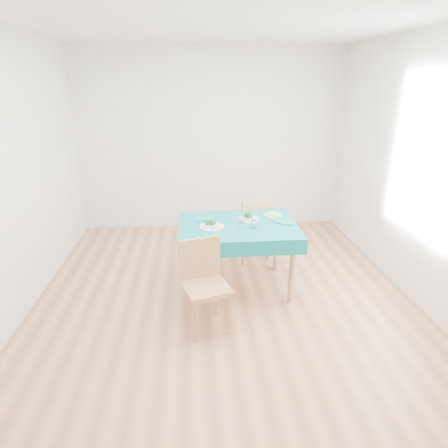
{
  "coord_description": "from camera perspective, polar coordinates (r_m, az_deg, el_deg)",
  "views": [
    {
      "loc": [
        -0.3,
        -3.5,
        2.17
      ],
      "look_at": [
        0.0,
        0.0,
        0.85
      ],
      "focal_mm": 30.0,
      "sensor_mm": 36.0,
      "label": 1
    }
  ],
  "objects": [
    {
      "name": "bowl_near",
      "position": [
        3.91,
        -1.88,
        0.03
      ],
      "size": [
        0.26,
        0.26,
        0.08
      ],
      "primitive_type": null,
      "color": "white",
      "rests_on": "table"
    },
    {
      "name": "table",
      "position": [
        4.16,
        2.07,
        -4.91
      ],
      "size": [
        1.25,
        0.95,
        0.76
      ],
      "primitive_type": "cube",
      "color": "#0A666C",
      "rests_on": "ground"
    },
    {
      "name": "napkin_far",
      "position": [
        4.12,
        9.2,
        0.34
      ],
      "size": [
        0.27,
        0.25,
        0.01
      ],
      "primitive_type": "cube",
      "rotation": [
        0.0,
        0.0,
        -0.57
      ],
      "color": "#0E7278",
      "rests_on": "table"
    },
    {
      "name": "knife_near",
      "position": [
        3.9,
        1.42,
        -0.61
      ],
      "size": [
        0.08,
        0.2,
        0.0
      ],
      "primitive_type": "cube",
      "rotation": [
        0.0,
        0.0,
        -0.34
      ],
      "color": "silver",
      "rests_on": "table"
    },
    {
      "name": "knife_far",
      "position": [
        4.13,
        9.19,
        0.36
      ],
      "size": [
        0.08,
        0.21,
        0.0
      ],
      "primitive_type": "cube",
      "rotation": [
        0.0,
        0.0,
        -0.29
      ],
      "color": "silver",
      "rests_on": "table"
    },
    {
      "name": "tumbler_center",
      "position": [
        4.07,
        2.64,
        1.0
      ],
      "size": [
        0.08,
        0.08,
        0.1
      ],
      "primitive_type": "cylinder",
      "color": "white",
      "rests_on": "table"
    },
    {
      "name": "bread_slice",
      "position": [
        4.31,
        7.42,
        1.54
      ],
      "size": [
        0.12,
        0.12,
        0.02
      ],
      "primitive_type": "cube",
      "rotation": [
        0.0,
        0.0,
        -0.28
      ],
      "color": "beige",
      "rests_on": "side_plate"
    },
    {
      "name": "tumbler_side",
      "position": [
        3.92,
        4.56,
        0.03
      ],
      "size": [
        0.07,
        0.07,
        0.08
      ],
      "primitive_type": "cylinder",
      "color": "white",
      "rests_on": "table"
    },
    {
      "name": "chair_near",
      "position": [
        3.43,
        -2.71,
        -8.76
      ],
      "size": [
        0.5,
        0.53,
        0.98
      ],
      "primitive_type": "cube",
      "rotation": [
        0.0,
        0.0,
        0.29
      ],
      "color": "#A4714D",
      "rests_on": "ground"
    },
    {
      "name": "bowl_far",
      "position": [
        4.15,
        3.72,
        1.16
      ],
      "size": [
        0.24,
        0.24,
        0.07
      ],
      "primitive_type": null,
      "color": "white",
      "rests_on": "table"
    },
    {
      "name": "napkin_near",
      "position": [
        4.16,
        -2.97,
        0.8
      ],
      "size": [
        0.24,
        0.18,
        0.01
      ],
      "primitive_type": "cube",
      "rotation": [
        0.0,
        0.0,
        -0.14
      ],
      "color": "#0E7278",
      "rests_on": "table"
    },
    {
      "name": "room_shell",
      "position": [
        3.61,
        0.0,
        7.42
      ],
      "size": [
        4.02,
        4.52,
        2.73
      ],
      "color": "#91593C",
      "rests_on": "ground"
    },
    {
      "name": "fork_near",
      "position": [
        3.88,
        -3.07,
        -0.73
      ],
      "size": [
        0.07,
        0.19,
        0.0
      ],
      "primitive_type": "cube",
      "rotation": [
        0.0,
        0.0,
        -0.24
      ],
      "color": "silver",
      "rests_on": "table"
    },
    {
      "name": "chair_far",
      "position": [
        4.82,
        3.85,
        1.08
      ],
      "size": [
        0.6,
        0.63,
        1.13
      ],
      "primitive_type": "cube",
      "rotation": [
        0.0,
        0.0,
        3.53
      ],
      "color": "#A4714D",
      "rests_on": "ground"
    },
    {
      "name": "side_plate",
      "position": [
        4.31,
        7.41,
        1.37
      ],
      "size": [
        0.22,
        0.22,
        0.01
      ],
      "primitive_type": "cylinder",
      "color": "#ABC15E",
      "rests_on": "table"
    },
    {
      "name": "fork_far",
      "position": [
        4.12,
        3.02,
        0.53
      ],
      "size": [
        0.03,
        0.19,
        0.0
      ],
      "primitive_type": "cube",
      "rotation": [
        0.0,
        0.0,
        0.03
      ],
      "color": "silver",
      "rests_on": "table"
    }
  ]
}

